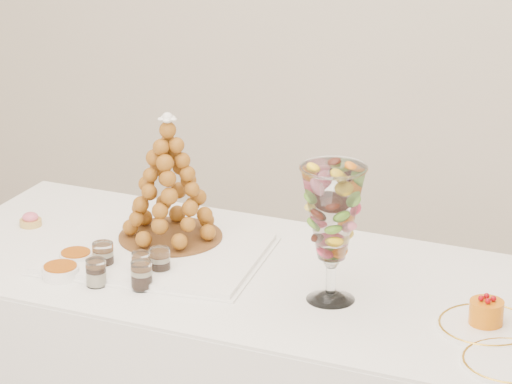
% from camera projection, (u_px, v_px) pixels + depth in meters
% --- Properties ---
extents(lace_tray, '(0.61, 0.48, 0.02)m').
position_uv_depth(lace_tray, '(156.00, 254.00, 3.38)').
color(lace_tray, white).
rests_on(lace_tray, buffet_table).
extents(macaron_vase, '(0.16, 0.16, 0.36)m').
position_uv_depth(macaron_vase, '(332.00, 215.00, 3.05)').
color(macaron_vase, white).
rests_on(macaron_vase, buffet_table).
extents(cake_plate, '(0.24, 0.24, 0.01)m').
position_uv_depth(cake_plate, '(486.00, 326.00, 2.98)').
color(cake_plate, white).
rests_on(cake_plate, buffet_table).
extents(spare_plate, '(0.23, 0.23, 0.01)m').
position_uv_depth(spare_plate, '(511.00, 362.00, 2.80)').
color(spare_plate, white).
rests_on(spare_plate, buffet_table).
extents(pink_tart, '(0.07, 0.07, 0.04)m').
position_uv_depth(pink_tart, '(31.00, 220.00, 3.60)').
color(pink_tart, tan).
rests_on(pink_tart, buffet_table).
extents(verrine_a, '(0.06, 0.06, 0.08)m').
position_uv_depth(verrine_a, '(103.00, 256.00, 3.30)').
color(verrine_a, white).
rests_on(verrine_a, buffet_table).
extents(verrine_b, '(0.06, 0.06, 0.07)m').
position_uv_depth(verrine_b, '(141.00, 264.00, 3.26)').
color(verrine_b, white).
rests_on(verrine_b, buffet_table).
extents(verrine_c, '(0.07, 0.07, 0.08)m').
position_uv_depth(verrine_c, '(160.00, 262.00, 3.26)').
color(verrine_c, white).
rests_on(verrine_c, buffet_table).
extents(verrine_d, '(0.07, 0.07, 0.07)m').
position_uv_depth(verrine_d, '(96.00, 273.00, 3.20)').
color(verrine_d, white).
rests_on(verrine_d, buffet_table).
extents(verrine_e, '(0.07, 0.07, 0.08)m').
position_uv_depth(verrine_e, '(142.00, 275.00, 3.18)').
color(verrine_e, white).
rests_on(verrine_e, buffet_table).
extents(ramekin_back, '(0.09, 0.09, 0.03)m').
position_uv_depth(ramekin_back, '(76.00, 258.00, 3.35)').
color(ramekin_back, white).
rests_on(ramekin_back, buffet_table).
extents(ramekin_front, '(0.10, 0.10, 0.03)m').
position_uv_depth(ramekin_front, '(61.00, 272.00, 3.25)').
color(ramekin_front, white).
rests_on(ramekin_front, buffet_table).
extents(croquembouche, '(0.30, 0.30, 0.37)m').
position_uv_depth(croquembouche, '(169.00, 178.00, 3.41)').
color(croquembouche, brown).
rests_on(croquembouche, lace_tray).
extents(mousse_cake, '(0.09, 0.09, 0.07)m').
position_uv_depth(mousse_cake, '(486.00, 312.00, 2.97)').
color(mousse_cake, orange).
rests_on(mousse_cake, cake_plate).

